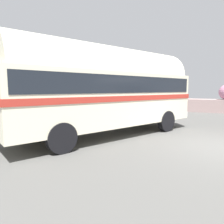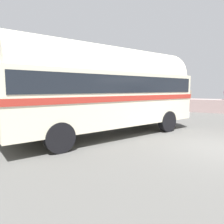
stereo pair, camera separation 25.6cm
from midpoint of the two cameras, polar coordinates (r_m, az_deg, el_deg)
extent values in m
cube|color=gray|center=(19.49, 28.99, 1.42)|extent=(31.36, 1.80, 1.10)
sphere|color=gray|center=(23.20, -5.60, 5.59)|extent=(1.10, 1.10, 1.10)
sphere|color=gray|center=(22.11, 0.82, 5.35)|extent=(0.92, 0.92, 0.92)
cube|color=gray|center=(20.71, 5.87, 5.55)|extent=(1.20, 1.12, 1.15)
cube|color=#A27F72|center=(20.62, 13.33, 5.39)|extent=(1.23, 1.13, 1.13)
cube|color=gray|center=(20.08, 20.55, 4.59)|extent=(0.66, 0.81, 0.75)
cylinder|color=black|center=(11.21, 6.85, -1.19)|extent=(0.66, 0.99, 0.96)
cylinder|color=black|center=(9.76, 15.90, -2.52)|extent=(0.66, 0.99, 0.96)
cylinder|color=black|center=(8.50, -19.38, -3.94)|extent=(0.66, 0.99, 0.96)
cylinder|color=black|center=(6.47, -13.31, -6.94)|extent=(0.66, 0.99, 0.96)
cube|color=beige|center=(8.59, -0.48, 3.74)|extent=(5.71, 8.63, 2.10)
cylinder|color=beige|center=(8.60, -0.48, 10.75)|extent=(5.39, 8.24, 2.20)
cube|color=#B13025|center=(8.58, -0.48, 4.09)|extent=(5.79, 8.73, 0.20)
cube|color=black|center=(8.58, -0.48, 7.60)|extent=(5.60, 8.34, 0.64)
cube|color=silver|center=(11.71, 16.52, -0.07)|extent=(2.14, 1.10, 0.28)
camera|label=1|loc=(0.13, -89.12, 0.10)|focal=32.77mm
camera|label=2|loc=(0.13, 90.88, -0.10)|focal=32.77mm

